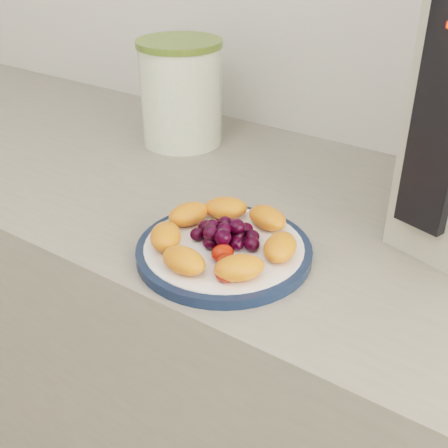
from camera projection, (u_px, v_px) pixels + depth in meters
The scene contains 8 objects.
counter at pixel (285, 413), 1.10m from camera, with size 3.50×0.60×0.90m, color gray.
cabinet_face at pixel (284, 423), 1.11m from camera, with size 3.48×0.58×0.84m, color brown.
plate_rim at pixel (224, 251), 0.76m from camera, with size 0.24×0.24×0.01m, color #12203B.
plate_face at pixel (224, 250), 0.76m from camera, with size 0.22×0.22×0.02m, color white.
canister at pixel (181, 96), 1.08m from camera, with size 0.16×0.16×0.19m, color #4E6C13.
canister_lid at pixel (179, 43), 1.03m from camera, with size 0.16×0.16×0.01m, color #5D712D.
appliance_panel at pixel (440, 121), 0.66m from camera, with size 0.07×0.02×0.28m, color black.
fruit_plate at pixel (223, 237), 0.75m from camera, with size 0.21×0.20×0.03m.
Camera 1 is at (0.34, 0.50, 1.32)m, focal length 45.00 mm.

